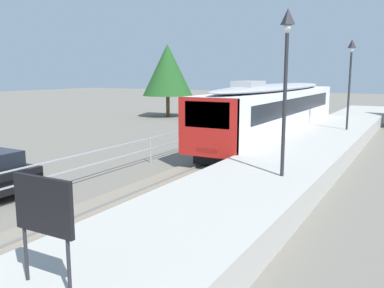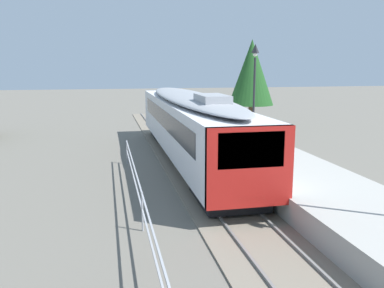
{
  "view_description": "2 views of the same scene",
  "coord_description": "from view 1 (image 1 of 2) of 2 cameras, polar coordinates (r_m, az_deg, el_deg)",
  "views": [
    {
      "loc": [
        7.91,
        5.11,
        4.23
      ],
      "look_at": [
        0.4,
        18.49,
        1.6
      ],
      "focal_mm": 38.22,
      "sensor_mm": 36.0,
      "label": 1
    },
    {
      "loc": [
        -4.26,
        9.1,
        5.03
      ],
      "look_at": [
        -1.0,
        24.49,
        2.0
      ],
      "focal_mm": 37.94,
      "sensor_mm": 36.0,
      "label": 2
    }
  ],
  "objects": [
    {
      "name": "track_rails",
      "position": [
        19.11,
        4.11,
        -2.98
      ],
      "size": [
        3.2,
        60.0,
        0.14
      ],
      "color": "slate",
      "rests_on": "ground"
    },
    {
      "name": "platform_lamp_mid_platform",
      "position": [
        13.51,
        13.01,
        11.15
      ],
      "size": [
        0.34,
        0.34,
        5.35
      ],
      "color": "#232328",
      "rests_on": "station_platform"
    },
    {
      "name": "platform_lamp_far_end",
      "position": [
        26.38,
        21.25,
        9.93
      ],
      "size": [
        0.34,
        0.34,
        5.35
      ],
      "color": "#232328",
      "rests_on": "station_platform"
    },
    {
      "name": "station_platform",
      "position": [
        17.92,
        13.58,
        -2.73
      ],
      "size": [
        3.9,
        60.0,
        0.9
      ],
      "primitive_type": "cube",
      "color": "#A8A59E",
      "rests_on": "ground"
    },
    {
      "name": "ground_plane",
      "position": [
        20.54,
        -3.49,
        -2.17
      ],
      "size": [
        160.0,
        160.0,
        0.0
      ],
      "primitive_type": "plane",
      "color": "#6B665B"
    },
    {
      "name": "commuter_train",
      "position": [
        26.04,
        11.57,
        4.94
      ],
      "size": [
        2.82,
        18.93,
        3.74
      ],
      "color": "silver",
      "rests_on": "track_rails"
    },
    {
      "name": "platform_notice_board",
      "position": [
        6.73,
        -20.02,
        -8.55
      ],
      "size": [
        1.2,
        0.08,
        1.8
      ],
      "color": "#232328",
      "rests_on": "station_platform"
    },
    {
      "name": "tree_behind_station_far",
      "position": [
        40.95,
        -3.43,
        10.27
      ],
      "size": [
        4.94,
        4.94,
        7.16
      ],
      "color": "brown",
      "rests_on": "ground"
    }
  ]
}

